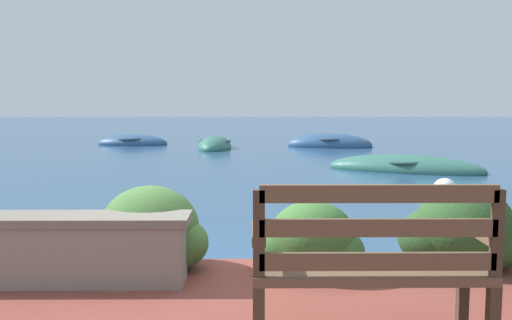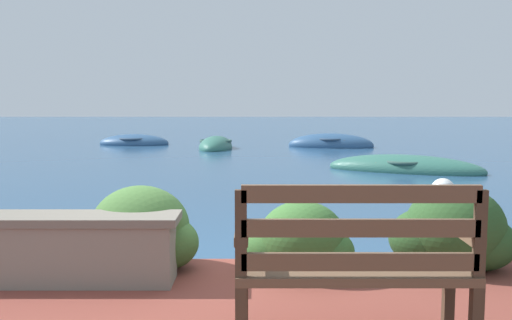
% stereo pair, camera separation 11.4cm
% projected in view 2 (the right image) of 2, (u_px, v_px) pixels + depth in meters
% --- Properties ---
extents(ground_plane, '(80.00, 80.00, 0.00)m').
position_uv_depth(ground_plane, '(208.00, 284.00, 4.84)').
color(ground_plane, navy).
extents(park_bench, '(1.28, 0.48, 0.93)m').
position_uv_depth(park_bench, '(356.00, 262.00, 3.06)').
color(park_bench, '#433123').
rests_on(park_bench, patio_terrace).
extents(stone_wall, '(1.88, 0.39, 0.51)m').
position_uv_depth(stone_wall, '(52.00, 248.00, 4.17)').
color(stone_wall, gray).
rests_on(stone_wall, patio_terrace).
extents(hedge_clump_centre, '(0.98, 0.70, 0.66)m').
position_uv_depth(hedge_clump_centre, '(140.00, 232.00, 4.54)').
color(hedge_clump_centre, '#426B33').
rests_on(hedge_clump_centre, patio_terrace).
extents(hedge_clump_right, '(0.84, 0.60, 0.57)m').
position_uv_depth(hedge_clump_right, '(302.00, 242.00, 4.39)').
color(hedge_clump_right, '#38662D').
rests_on(hedge_clump_right, patio_terrace).
extents(hedge_clump_far_right, '(0.98, 0.71, 0.67)m').
position_uv_depth(hedge_clump_far_right, '(454.00, 233.00, 4.53)').
color(hedge_clump_far_right, '#284C23').
rests_on(hedge_clump_far_right, patio_terrace).
extents(rowboat_nearest, '(3.41, 2.22, 0.62)m').
position_uv_depth(rowboat_nearest, '(406.00, 169.00, 12.12)').
color(rowboat_nearest, '#336B5B').
rests_on(rowboat_nearest, ground_plane).
extents(rowboat_mid, '(1.14, 2.27, 0.67)m').
position_uv_depth(rowboat_mid, '(217.00, 147.00, 17.40)').
color(rowboat_mid, '#336B5B').
rests_on(rowboat_mid, ground_plane).
extents(rowboat_far, '(2.81, 1.50, 0.75)m').
position_uv_depth(rowboat_far, '(332.00, 145.00, 17.92)').
color(rowboat_far, '#2D517A').
rests_on(rowboat_far, ground_plane).
extents(rowboat_outer, '(2.37, 1.26, 0.60)m').
position_uv_depth(rowboat_outer, '(135.00, 143.00, 18.83)').
color(rowboat_outer, '#2D517A').
rests_on(rowboat_outer, ground_plane).
extents(mooring_buoy, '(0.43, 0.43, 0.39)m').
position_uv_depth(mooring_buoy, '(444.00, 190.00, 9.25)').
color(mooring_buoy, white).
rests_on(mooring_buoy, ground_plane).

